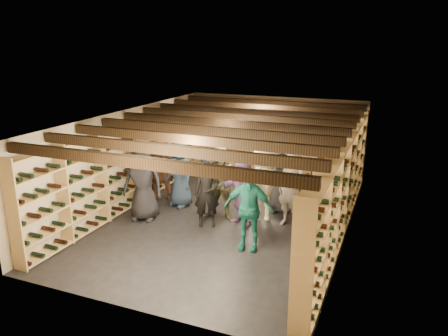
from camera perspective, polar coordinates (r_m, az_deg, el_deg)
ground at (r=10.46m, az=0.41°, el=-6.44°), size 8.00×8.00×0.00m
walls at (r=10.05m, az=0.43°, el=-0.12°), size 5.52×8.02×2.40m
ceiling at (r=9.78m, az=0.44°, el=6.63°), size 5.50×8.00×0.01m
ceiling_joists at (r=9.80m, az=0.44°, el=5.83°), size 5.40×7.12×0.18m
wine_rack_left at (r=11.26m, az=-11.82°, el=0.67°), size 0.32×7.50×2.15m
wine_rack_right at (r=9.49m, az=15.01°, el=-2.51°), size 0.32×7.50×2.15m
wine_rack_back at (r=13.60m, az=6.43°, el=3.62°), size 4.70×0.30×2.15m
crate_stack_left at (r=11.90m, az=5.19°, el=-1.45°), size 0.58×0.49×0.85m
crate_stack_right at (r=12.22m, az=8.07°, el=-2.33°), size 0.57×0.46×0.34m
crate_loose at (r=12.58m, az=6.43°, el=-2.13°), size 0.51×0.35×0.17m
person_0 at (r=10.22m, az=-10.57°, el=-1.66°), size 1.02×0.78×1.88m
person_1 at (r=9.72m, az=-2.24°, el=-3.30°), size 0.67×0.57×1.57m
person_2 at (r=10.11m, az=-0.31°, el=-2.03°), size 0.84×0.65×1.73m
person_3 at (r=10.08m, az=5.15°, el=-2.01°), size 1.28×0.94×1.77m
person_4 at (r=8.67m, az=3.18°, el=-5.39°), size 1.03×0.51×1.69m
person_5 at (r=11.50m, az=-8.38°, el=0.40°), size 1.79×0.91×1.85m
person_6 at (r=10.97m, az=-5.83°, el=-0.68°), size 0.98×0.81×1.71m
person_7 at (r=9.78m, az=8.82°, el=-2.60°), size 0.77×0.63×1.82m
person_8 at (r=10.04m, az=12.93°, el=-2.45°), size 0.93×0.75×1.78m
person_11 at (r=9.87m, az=2.37°, el=-3.20°), size 1.45×0.98×1.50m
person_12 at (r=10.63m, az=7.43°, el=-1.56°), size 0.90×0.72×1.61m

